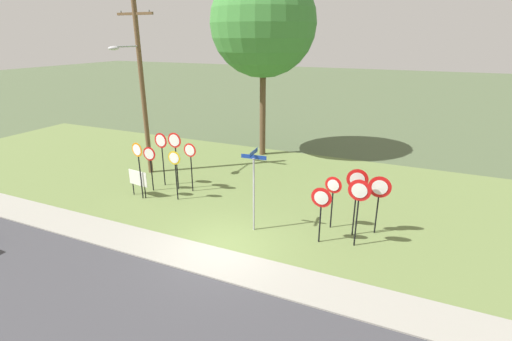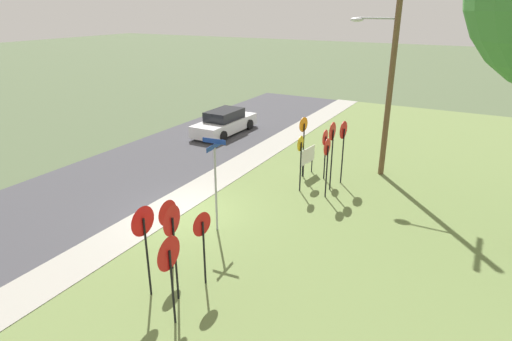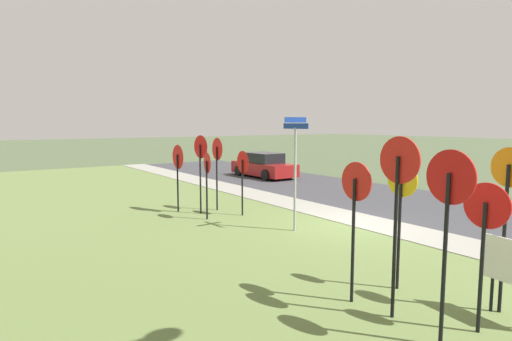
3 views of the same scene
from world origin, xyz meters
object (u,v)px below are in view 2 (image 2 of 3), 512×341
street_name_post (215,178)px  parked_hatchback_near (225,123)px  yield_sign_far_right (202,232)px  yield_sign_far_left (172,231)px  utility_pole (390,62)px  yield_sign_center (169,260)px  stop_sign_far_center (332,141)px  yield_sign_near_left (144,230)px  stop_sign_near_left (300,152)px  stop_sign_near_right (343,139)px  stop_sign_center_tall (327,156)px  yield_sign_near_right (168,219)px  stop_sign_far_right (303,135)px  stop_sign_far_left (325,144)px  notice_board (308,157)px

street_name_post → parked_hatchback_near: bearing=-153.5°
yield_sign_far_right → street_name_post: 2.99m
yield_sign_far_left → utility_pole: bearing=160.8°
yield_sign_center → stop_sign_far_center: bearing=174.3°
yield_sign_far_right → parked_hatchback_near: size_ratio=0.45×
yield_sign_near_left → stop_sign_near_left: bearing=176.8°
stop_sign_near_right → yield_sign_far_right: bearing=-1.9°
stop_sign_center_tall → yield_sign_near_left: 8.22m
yield_sign_near_right → street_name_post: bearing=-176.4°
stop_sign_near_right → street_name_post: bearing=-16.7°
yield_sign_far_left → stop_sign_near_right: bearing=165.3°
stop_sign_far_right → stop_sign_center_tall: bearing=54.6°
yield_sign_far_left → yield_sign_far_right: 1.00m
stop_sign_far_center → yield_sign_far_right: size_ratio=1.33×
street_name_post → utility_pole: bearing=151.4°
stop_sign_far_left → yield_sign_far_right: stop_sign_far_left is taller
utility_pole → notice_board: size_ratio=7.30×
stop_sign_far_left → yield_sign_far_left: size_ratio=0.83×
stop_sign_far_center → yield_sign_near_left: (8.77, -1.79, -0.16)m
stop_sign_far_left → yield_sign_far_right: (8.70, -0.18, -0.01)m
yield_sign_near_right → stop_sign_near_right: bearing=166.6°
street_name_post → stop_sign_far_center: bearing=152.0°
stop_sign_near_right → stop_sign_far_center: (0.92, -0.16, 0.10)m
stop_sign_far_right → utility_pole: 4.60m
stop_sign_center_tall → parked_hatchback_near: (-5.87, -8.39, -1.11)m
stop_sign_far_left → utility_pole: utility_pole is taller
stop_sign_far_right → utility_pole: size_ratio=0.29×
utility_pole → parked_hatchback_near: (-2.30, -9.61, -4.30)m
yield_sign_far_right → notice_board: 8.88m
yield_sign_center → street_name_post: (-4.29, -1.60, 0.18)m
utility_pole → yield_sign_far_right: bearing=-11.5°
stop_sign_near_right → yield_sign_far_left: size_ratio=1.02×
stop_sign_far_center → stop_sign_center_tall: bearing=6.8°
stop_sign_center_tall → yield_sign_near_left: bearing=-11.5°
stop_sign_center_tall → yield_sign_near_right: stop_sign_center_tall is taller
stop_sign_near_right → notice_board: size_ratio=2.15×
stop_sign_center_tall → notice_board: stop_sign_center_tall is taller
yield_sign_far_left → street_name_post: street_name_post is taller
yield_sign_far_right → yield_sign_center: bearing=17.3°
yield_sign_far_right → stop_sign_near_left: bearing=-169.8°
stop_sign_near_right → yield_sign_near_right: (8.47, -2.21, -0.38)m
yield_sign_center → street_name_post: bearing=-161.8°
yield_sign_center → street_name_post: 4.58m
stop_sign_far_center → yield_sign_near_left: stop_sign_far_center is taller
street_name_post → notice_board: 6.31m
yield_sign_near_right → yield_sign_far_left: 1.49m
yield_sign_far_left → yield_sign_far_right: size_ratio=1.24×
yield_sign_center → yield_sign_near_right: bearing=-142.0°
stop_sign_center_tall → notice_board: 2.59m
stop_sign_near_left → stop_sign_near_right: size_ratio=0.86×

